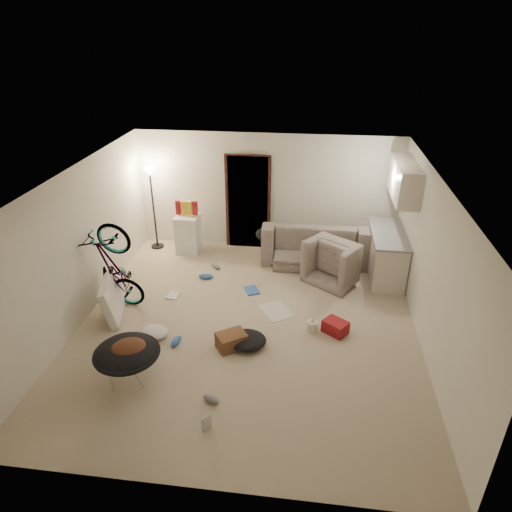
# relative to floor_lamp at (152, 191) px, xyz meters

# --- Properties ---
(floor) EXTENTS (5.50, 6.00, 0.02)m
(floor) POSITION_rel_floor_lamp_xyz_m (2.40, -2.65, -1.32)
(floor) COLOR #BCAB91
(floor) RESTS_ON ground
(ceiling) EXTENTS (5.50, 6.00, 0.02)m
(ceiling) POSITION_rel_floor_lamp_xyz_m (2.40, -2.65, 1.20)
(ceiling) COLOR white
(ceiling) RESTS_ON wall_back
(wall_back) EXTENTS (5.50, 0.02, 2.50)m
(wall_back) POSITION_rel_floor_lamp_xyz_m (2.40, 0.36, -0.06)
(wall_back) COLOR silver
(wall_back) RESTS_ON floor
(wall_front) EXTENTS (5.50, 0.02, 2.50)m
(wall_front) POSITION_rel_floor_lamp_xyz_m (2.40, -5.66, -0.06)
(wall_front) COLOR silver
(wall_front) RESTS_ON floor
(wall_left) EXTENTS (0.02, 6.00, 2.50)m
(wall_left) POSITION_rel_floor_lamp_xyz_m (-0.36, -2.65, -0.06)
(wall_left) COLOR silver
(wall_left) RESTS_ON floor
(wall_right) EXTENTS (0.02, 6.00, 2.50)m
(wall_right) POSITION_rel_floor_lamp_xyz_m (5.16, -2.65, -0.06)
(wall_right) COLOR silver
(wall_right) RESTS_ON floor
(doorway) EXTENTS (0.85, 0.10, 2.04)m
(doorway) POSITION_rel_floor_lamp_xyz_m (2.00, 0.32, -0.29)
(doorway) COLOR black
(doorway) RESTS_ON floor
(door_trim) EXTENTS (0.97, 0.04, 2.10)m
(door_trim) POSITION_rel_floor_lamp_xyz_m (2.00, 0.29, -0.29)
(door_trim) COLOR #351B12
(door_trim) RESTS_ON floor
(floor_lamp) EXTENTS (0.28, 0.28, 1.81)m
(floor_lamp) POSITION_rel_floor_lamp_xyz_m (0.00, 0.00, 0.00)
(floor_lamp) COLOR black
(floor_lamp) RESTS_ON floor
(kitchen_counter) EXTENTS (0.60, 1.50, 0.88)m
(kitchen_counter) POSITION_rel_floor_lamp_xyz_m (4.83, -0.65, -0.87)
(kitchen_counter) COLOR beige
(kitchen_counter) RESTS_ON floor
(counter_top) EXTENTS (0.64, 1.54, 0.04)m
(counter_top) POSITION_rel_floor_lamp_xyz_m (4.83, -0.65, -0.41)
(counter_top) COLOR gray
(counter_top) RESTS_ON kitchen_counter
(kitchen_uppers) EXTENTS (0.38, 1.40, 0.65)m
(kitchen_uppers) POSITION_rel_floor_lamp_xyz_m (4.96, -0.65, 0.64)
(kitchen_uppers) COLOR beige
(kitchen_uppers) RESTS_ON wall_right
(sofa) EXTENTS (2.17, 0.88, 0.63)m
(sofa) POSITION_rel_floor_lamp_xyz_m (3.46, -0.20, -0.99)
(sofa) COLOR #363E37
(sofa) RESTS_ON floor
(armchair) EXTENTS (1.30, 1.27, 0.64)m
(armchair) POSITION_rel_floor_lamp_xyz_m (3.96, -0.86, -0.99)
(armchair) COLOR #363E37
(armchair) RESTS_ON floor
(bicycle) EXTENTS (1.79, 0.94, 0.99)m
(bicycle) POSITION_rel_floor_lamp_xyz_m (0.10, -2.40, -0.86)
(bicycle) COLOR black
(bicycle) RESTS_ON floor
(book_asset) EXTENTS (0.25, 0.25, 0.02)m
(book_asset) POSITION_rel_floor_lamp_xyz_m (2.16, -4.90, -1.30)
(book_asset) COLOR maroon
(book_asset) RESTS_ON floor
(mini_fridge) EXTENTS (0.49, 0.49, 0.82)m
(mini_fridge) POSITION_rel_floor_lamp_xyz_m (0.75, -0.10, -0.90)
(mini_fridge) COLOR white
(mini_fridge) RESTS_ON floor
(snack_box_0) EXTENTS (0.10, 0.08, 0.30)m
(snack_box_0) POSITION_rel_floor_lamp_xyz_m (0.58, -0.10, -0.31)
(snack_box_0) COLOR maroon
(snack_box_0) RESTS_ON mini_fridge
(snack_box_1) EXTENTS (0.11, 0.08, 0.30)m
(snack_box_1) POSITION_rel_floor_lamp_xyz_m (0.70, -0.10, -0.31)
(snack_box_1) COLOR orange
(snack_box_1) RESTS_ON mini_fridge
(snack_box_2) EXTENTS (0.10, 0.07, 0.30)m
(snack_box_2) POSITION_rel_floor_lamp_xyz_m (0.82, -0.10, -0.31)
(snack_box_2) COLOR gold
(snack_box_2) RESTS_ON mini_fridge
(snack_box_3) EXTENTS (0.11, 0.08, 0.30)m
(snack_box_3) POSITION_rel_floor_lamp_xyz_m (0.94, -0.10, -0.31)
(snack_box_3) COLOR maroon
(snack_box_3) RESTS_ON mini_fridge
(saucer_chair) EXTENTS (0.91, 0.91, 0.65)m
(saucer_chair) POSITION_rel_floor_lamp_xyz_m (0.96, -4.12, -0.92)
(saucer_chair) COLOR silver
(saucer_chair) RESTS_ON floor
(hoodie) EXTENTS (0.61, 0.58, 0.22)m
(hoodie) POSITION_rel_floor_lamp_xyz_m (1.01, -4.15, -0.73)
(hoodie) COLOR #542E1C
(hoodie) RESTS_ON saucer_chair
(sofa_drape) EXTENTS (0.57, 0.47, 0.28)m
(sofa_drape) POSITION_rel_floor_lamp_xyz_m (2.51, -0.20, -0.77)
(sofa_drape) COLOR black
(sofa_drape) RESTS_ON sofa
(tv_box) EXTENTS (0.51, 1.06, 0.69)m
(tv_box) POSITION_rel_floor_lamp_xyz_m (0.10, -2.60, -0.97)
(tv_box) COLOR silver
(tv_box) RESTS_ON floor
(drink_case_a) EXTENTS (0.54, 0.50, 0.25)m
(drink_case_a) POSITION_rel_floor_lamp_xyz_m (2.24, -3.25, -1.18)
(drink_case_a) COLOR brown
(drink_case_a) RESTS_ON floor
(drink_case_b) EXTENTS (0.46, 0.44, 0.21)m
(drink_case_b) POSITION_rel_floor_lamp_xyz_m (3.84, -2.66, -1.20)
(drink_case_b) COLOR maroon
(drink_case_b) RESTS_ON floor
(juicer) EXTENTS (0.18, 0.18, 0.25)m
(juicer) POSITION_rel_floor_lamp_xyz_m (3.47, -2.67, -1.20)
(juicer) COLOR silver
(juicer) RESTS_ON floor
(newspaper) EXTENTS (0.67, 0.71, 0.01)m
(newspaper) POSITION_rel_floor_lamp_xyz_m (2.84, -2.18, -1.30)
(newspaper) COLOR beige
(newspaper) RESTS_ON floor
(book_blue) EXTENTS (0.33, 0.37, 0.03)m
(book_blue) POSITION_rel_floor_lamp_xyz_m (2.33, -1.59, -1.29)
(book_blue) COLOR #3262B8
(book_blue) RESTS_ON floor
(book_white) EXTENTS (0.23, 0.28, 0.02)m
(book_white) POSITION_rel_floor_lamp_xyz_m (0.93, -1.94, -1.29)
(book_white) COLOR silver
(book_white) RESTS_ON floor
(shoe_0) EXTENTS (0.29, 0.13, 0.11)m
(shoe_0) POSITION_rel_floor_lamp_xyz_m (1.38, -1.24, -1.25)
(shoe_0) COLOR #3262B8
(shoe_0) RESTS_ON floor
(shoe_1) EXTENTS (0.26, 0.24, 0.09)m
(shoe_1) POSITION_rel_floor_lamp_xyz_m (1.48, -0.80, -1.26)
(shoe_1) COLOR slate
(shoe_1) RESTS_ON floor
(shoe_2) EXTENTS (0.17, 0.29, 0.10)m
(shoe_2) POSITION_rel_floor_lamp_xyz_m (1.37, -3.28, -1.26)
(shoe_2) COLOR #3262B8
(shoe_2) RESTS_ON floor
(shoe_3) EXTENTS (0.26, 0.19, 0.09)m
(shoe_3) POSITION_rel_floor_lamp_xyz_m (2.17, -4.39, -1.26)
(shoe_3) COLOR slate
(shoe_3) RESTS_ON floor
(clothes_lump_a) EXTENTS (0.63, 0.54, 0.20)m
(clothes_lump_a) POSITION_rel_floor_lamp_xyz_m (2.46, -3.17, -1.21)
(clothes_lump_a) COLOR black
(clothes_lump_a) RESTS_ON floor
(clothes_lump_b) EXTENTS (0.54, 0.53, 0.13)m
(clothes_lump_b) POSITION_rel_floor_lamp_xyz_m (2.70, -0.48, -1.24)
(clothes_lump_b) COLOR black
(clothes_lump_b) RESTS_ON floor
(clothes_lump_c) EXTENTS (0.56, 0.52, 0.14)m
(clothes_lump_c) POSITION_rel_floor_lamp_xyz_m (0.97, -3.12, -1.24)
(clothes_lump_c) COLOR silver
(clothes_lump_c) RESTS_ON floor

